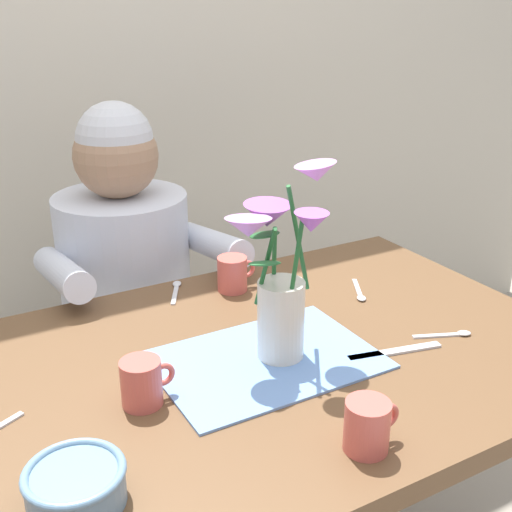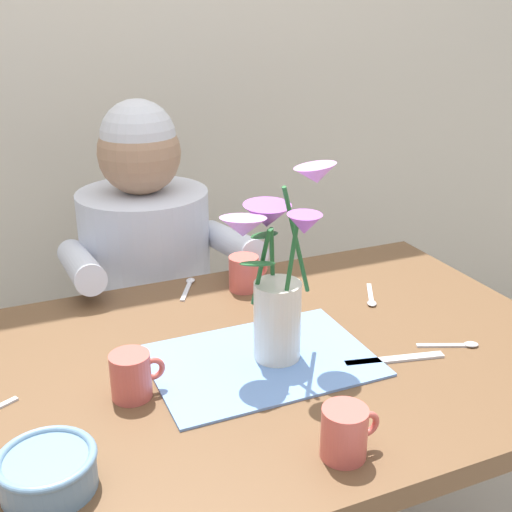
% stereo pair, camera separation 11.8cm
% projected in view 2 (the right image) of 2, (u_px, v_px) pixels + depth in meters
% --- Properties ---
extents(wood_panel_backdrop, '(4.00, 0.10, 2.50)m').
position_uv_depth(wood_panel_backdrop, '(121.00, 39.00, 1.91)').
color(wood_panel_backdrop, beige).
rests_on(wood_panel_backdrop, ground_plane).
extents(dining_table, '(1.20, 0.80, 0.74)m').
position_uv_depth(dining_table, '(264.00, 398.00, 1.25)').
color(dining_table, brown).
rests_on(dining_table, ground_plane).
extents(seated_person, '(0.45, 0.47, 1.14)m').
position_uv_depth(seated_person, '(150.00, 310.00, 1.77)').
color(seated_person, '#4C4C56').
rests_on(seated_person, ground_plane).
extents(striped_placemat, '(0.40, 0.28, 0.00)m').
position_uv_depth(striped_placemat, '(262.00, 361.00, 1.18)').
color(striped_placemat, '#6B93D1').
rests_on(striped_placemat, dining_table).
extents(flower_vase, '(0.25, 0.20, 0.36)m').
position_uv_depth(flower_vase, '(277.00, 274.00, 1.14)').
color(flower_vase, silver).
rests_on(flower_vase, dining_table).
extents(ceramic_bowl, '(0.14, 0.14, 0.06)m').
position_uv_depth(ceramic_bowl, '(48.00, 470.00, 0.87)').
color(ceramic_bowl, '#6689A8').
rests_on(ceramic_bowl, dining_table).
extents(dinner_knife, '(0.19, 0.06, 0.00)m').
position_uv_depth(dinner_knife, '(395.00, 359.00, 1.19)').
color(dinner_knife, silver).
rests_on(dinner_knife, dining_table).
extents(tea_cup, '(0.09, 0.07, 0.08)m').
position_uv_depth(tea_cup, '(132.00, 375.00, 1.07)').
color(tea_cup, '#CC564C').
rests_on(tea_cup, dining_table).
extents(ceramic_mug, '(0.09, 0.07, 0.08)m').
position_uv_depth(ceramic_mug, '(345.00, 432.00, 0.93)').
color(ceramic_mug, '#CC564C').
rests_on(ceramic_mug, dining_table).
extents(coffee_cup, '(0.09, 0.07, 0.08)m').
position_uv_depth(coffee_cup, '(244.00, 273.00, 1.46)').
color(coffee_cup, '#CC564C').
rests_on(coffee_cup, dining_table).
extents(spoon_0, '(0.07, 0.11, 0.01)m').
position_uv_depth(spoon_0, '(189.00, 285.00, 1.49)').
color(spoon_0, silver).
rests_on(spoon_0, dining_table).
extents(spoon_1, '(0.07, 0.11, 0.01)m').
position_uv_depth(spoon_1, '(371.00, 299.00, 1.43)').
color(spoon_1, silver).
rests_on(spoon_1, dining_table).
extents(spoon_2, '(0.12, 0.06, 0.01)m').
position_uv_depth(spoon_2, '(458.00, 345.00, 1.24)').
color(spoon_2, silver).
rests_on(spoon_2, dining_table).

